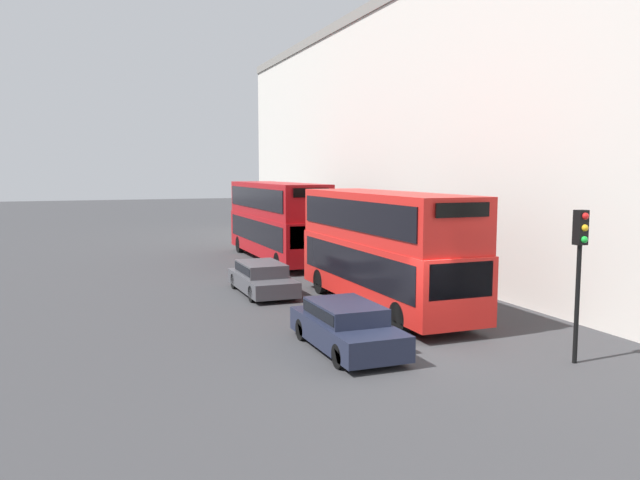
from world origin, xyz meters
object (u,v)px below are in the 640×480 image
(bus_second_in_queue, at_px, (276,218))
(bus_leading, at_px, (383,245))
(car_dark_sedan, at_px, (346,325))
(traffic_light, at_px, (580,254))
(car_hatchback, at_px, (262,277))
(pedestrian, at_px, (302,240))

(bus_second_in_queue, bearing_deg, bus_leading, -90.00)
(car_dark_sedan, bearing_deg, traffic_light, -32.80)
(car_dark_sedan, relative_size, car_hatchback, 0.97)
(traffic_light, bearing_deg, car_dark_sedan, 147.20)
(pedestrian, bearing_deg, traffic_light, -91.17)
(car_hatchback, distance_m, traffic_light, 13.24)
(bus_second_in_queue, distance_m, pedestrian, 3.29)
(bus_second_in_queue, bearing_deg, pedestrian, 40.91)
(car_hatchback, xyz_separation_m, traffic_light, (5.12, -12.01, 2.21))
(car_dark_sedan, height_order, pedestrian, pedestrian)
(bus_leading, relative_size, bus_second_in_queue, 0.88)
(traffic_light, distance_m, pedestrian, 23.00)
(bus_second_in_queue, distance_m, traffic_light, 21.08)
(bus_leading, xyz_separation_m, pedestrian, (2.19, 15.16, -1.51))
(bus_second_in_queue, height_order, traffic_light, bus_second_in_queue)
(traffic_light, xyz_separation_m, pedestrian, (0.47, 22.90, -2.05))
(bus_leading, height_order, car_hatchback, bus_leading)
(car_dark_sedan, bearing_deg, bus_second_in_queue, 79.13)
(bus_leading, xyz_separation_m, car_hatchback, (-3.40, 4.27, -1.67))
(car_dark_sedan, xyz_separation_m, pedestrian, (5.59, 19.60, 0.13))
(bus_leading, xyz_separation_m, car_dark_sedan, (-3.40, -4.44, -1.64))
(traffic_light, relative_size, pedestrian, 2.22)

